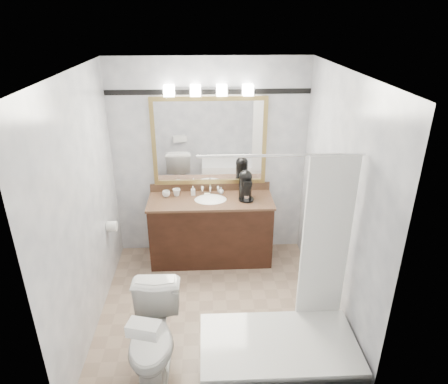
{
  "coord_description": "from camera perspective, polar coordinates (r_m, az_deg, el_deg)",
  "views": [
    {
      "loc": [
        -0.04,
        -3.4,
        2.95
      ],
      "look_at": [
        0.13,
        0.35,
        1.25
      ],
      "focal_mm": 32.0,
      "sensor_mm": 36.0,
      "label": 1
    }
  ],
  "objects": [
    {
      "name": "room",
      "position": [
        3.8,
        -1.77,
        -2.2
      ],
      "size": [
        2.42,
        2.62,
        2.52
      ],
      "color": "#9F836C",
      "rests_on": "ground"
    },
    {
      "name": "vanity",
      "position": [
        5.08,
        -1.88,
        -5.2
      ],
      "size": [
        1.53,
        0.58,
        0.97
      ],
      "color": "black",
      "rests_on": "ground"
    },
    {
      "name": "mirror",
      "position": [
        4.9,
        -2.1,
        7.18
      ],
      "size": [
        1.4,
        0.04,
        1.1
      ],
      "color": "#A98D4C",
      "rests_on": "room"
    },
    {
      "name": "vanity_light_bar",
      "position": [
        4.7,
        -2.21,
        14.37
      ],
      "size": [
        1.02,
        0.14,
        0.12
      ],
      "color": "silver",
      "rests_on": "room"
    },
    {
      "name": "accent_stripe",
      "position": [
        4.77,
        -2.22,
        14.12
      ],
      "size": [
        2.4,
        0.01,
        0.06
      ],
      "primitive_type": "cube",
      "color": "black",
      "rests_on": "room"
    },
    {
      "name": "bathtub",
      "position": [
        3.71,
        7.99,
        -22.0
      ],
      "size": [
        1.3,
        0.75,
        1.96
      ],
      "color": "white",
      "rests_on": "ground"
    },
    {
      "name": "tp_roll",
      "position": [
        4.77,
        -15.71,
        -4.73
      ],
      "size": [
        0.11,
        0.12,
        0.12
      ],
      "primitive_type": "cylinder",
      "rotation": [
        0.0,
        1.57,
        0.0
      ],
      "color": "white",
      "rests_on": "room"
    },
    {
      "name": "toilet",
      "position": [
        3.71,
        -10.0,
        -19.79
      ],
      "size": [
        0.45,
        0.77,
        0.77
      ],
      "primitive_type": "imported",
      "rotation": [
        0.0,
        0.0,
        -0.02
      ],
      "color": "white",
      "rests_on": "ground"
    },
    {
      "name": "tissue_box",
      "position": [
        3.15,
        -11.36,
        -18.61
      ],
      "size": [
        0.27,
        0.19,
        0.1
      ],
      "primitive_type": "cube",
      "rotation": [
        0.0,
        0.0,
        -0.26
      ],
      "color": "white",
      "rests_on": "toilet"
    },
    {
      "name": "coffee_maker",
      "position": [
        4.85,
        3.08,
        1.13
      ],
      "size": [
        0.19,
        0.24,
        0.36
      ],
      "rotation": [
        0.0,
        0.0,
        0.13
      ],
      "color": "black",
      "rests_on": "vanity"
    },
    {
      "name": "cup_left",
      "position": [
        4.99,
        -8.26,
        -0.26
      ],
      "size": [
        0.11,
        0.11,
        0.08
      ],
      "primitive_type": "imported",
      "rotation": [
        0.0,
        0.0,
        -0.22
      ],
      "color": "white",
      "rests_on": "vanity"
    },
    {
      "name": "cup_right",
      "position": [
        5.0,
        -6.79,
        -0.05
      ],
      "size": [
        0.13,
        0.13,
        0.09
      ],
      "primitive_type": "imported",
      "rotation": [
        0.0,
        0.0,
        -0.42
      ],
      "color": "white",
      "rests_on": "vanity"
    },
    {
      "name": "soap_bottle_a",
      "position": [
        5.0,
        -4.45,
        0.19
      ],
      "size": [
        0.06,
        0.06,
        0.11
      ],
      "primitive_type": "imported",
      "rotation": [
        0.0,
        0.0,
        0.1
      ],
      "color": "white",
      "rests_on": "vanity"
    },
    {
      "name": "soap_bottle_b",
      "position": [
        5.03,
        -0.41,
        0.21
      ],
      "size": [
        0.08,
        0.08,
        0.08
      ],
      "primitive_type": "imported",
      "rotation": [
        0.0,
        0.0,
        -0.39
      ],
      "color": "white",
      "rests_on": "vanity"
    },
    {
      "name": "soap_bar",
      "position": [
        4.99,
        -2.41,
        -0.35
      ],
      "size": [
        0.07,
        0.05,
        0.02
      ],
      "primitive_type": "cube",
      "rotation": [
        0.0,
        0.0,
        0.01
      ],
      "color": "#EDEAC3",
      "rests_on": "vanity"
    }
  ]
}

